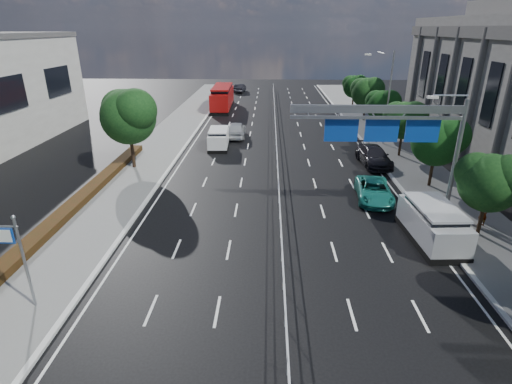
{
  "coord_description": "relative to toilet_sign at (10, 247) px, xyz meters",
  "views": [
    {
      "loc": [
        -0.74,
        -13.43,
        11.0
      ],
      "look_at": [
        -1.41,
        7.32,
        2.4
      ],
      "focal_mm": 28.0,
      "sensor_mm": 36.0,
      "label": 1
    }
  ],
  "objects": [
    {
      "name": "silver_minivan",
      "position": [
        19.25,
        6.37,
        -1.89
      ],
      "size": [
        2.44,
        5.24,
        2.14
      ],
      "rotation": [
        0.0,
        0.0,
        0.05
      ],
      "color": "black",
      "rests_on": "ground"
    },
    {
      "name": "far_tree_e",
      "position": [
        22.2,
        21.98,
        0.61
      ],
      "size": [
        3.63,
        3.38,
        5.13
      ],
      "color": "black",
      "rests_on": "ground"
    },
    {
      "name": "kerb_near",
      "position": [
        1.95,
        0.0,
        -2.87
      ],
      "size": [
        0.25,
        140.0,
        0.15
      ],
      "primitive_type": "cube",
      "color": "silver",
      "rests_on": "ground"
    },
    {
      "name": "far_tree_f",
      "position": [
        22.2,
        29.48,
        0.55
      ],
      "size": [
        3.52,
        3.28,
        5.02
      ],
      "color": "black",
      "rests_on": "ground"
    },
    {
      "name": "parked_car_dark",
      "position": [
        19.25,
        19.66,
        -2.17
      ],
      "size": [
        2.51,
        5.45,
        1.54
      ],
      "primitive_type": "imported",
      "rotation": [
        0.0,
        0.0,
        0.07
      ],
      "color": "black",
      "rests_on": "ground"
    },
    {
      "name": "far_tree_g",
      "position": [
        22.2,
        36.98,
        0.81
      ],
      "size": [
        3.96,
        3.69,
        5.45
      ],
      "color": "black",
      "rests_on": "ground"
    },
    {
      "name": "pedestrian_a",
      "position": [
        22.81,
        8.03,
        -2.04
      ],
      "size": [
        0.62,
        0.46,
        1.54
      ],
      "primitive_type": "imported",
      "rotation": [
        0.0,
        0.0,
        3.31
      ],
      "color": "gray",
      "rests_on": "sidewalk_far"
    },
    {
      "name": "near_tree_back",
      "position": [
        -0.99,
        17.97,
        1.67
      ],
      "size": [
        4.84,
        4.51,
        6.69
      ],
      "color": "black",
      "rests_on": "ground"
    },
    {
      "name": "white_minivan",
      "position": [
        5.32,
        24.46,
        -2.03
      ],
      "size": [
        2.02,
        4.36,
        1.86
      ],
      "rotation": [
        0.0,
        0.0,
        0.04
      ],
      "color": "black",
      "rests_on": "ground"
    },
    {
      "name": "ground",
      "position": [
        10.95,
        0.0,
        -2.94
      ],
      "size": [
        160.0,
        160.0,
        0.0
      ],
      "primitive_type": "plane",
      "color": "black",
      "rests_on": "ground"
    },
    {
      "name": "hedge_near",
      "position": [
        -2.35,
        5.0,
        -2.58
      ],
      "size": [
        1.0,
        36.0,
        0.44
      ],
      "primitive_type": "cube",
      "color": "black",
      "rests_on": "sidewalk_near"
    },
    {
      "name": "near_car_dark",
      "position": [
        4.87,
        60.5,
        -2.2
      ],
      "size": [
        2.02,
        4.63,
        1.48
      ],
      "primitive_type": "imported",
      "rotation": [
        0.0,
        0.0,
        3.04
      ],
      "color": "black",
      "rests_on": "ground"
    },
    {
      "name": "far_tree_c",
      "position": [
        22.2,
        6.98,
        0.48
      ],
      "size": [
        3.52,
        3.28,
        4.94
      ],
      "color": "black",
      "rests_on": "ground"
    },
    {
      "name": "kerb_far",
      "position": [
        19.95,
        0.0,
        -2.87
      ],
      "size": [
        0.25,
        140.0,
        0.15
      ],
      "primitive_type": "cube",
      "color": "silver",
      "rests_on": "ground"
    },
    {
      "name": "far_tree_d",
      "position": [
        22.2,
        14.48,
        0.74
      ],
      "size": [
        3.85,
        3.59,
        5.34
      ],
      "color": "black",
      "rests_on": "ground"
    },
    {
      "name": "sidewalk_near",
      "position": [
        -0.55,
        0.0,
        -2.87
      ],
      "size": [
        5.0,
        140.0,
        0.14
      ],
      "primitive_type": "cube",
      "color": "slate",
      "rests_on": "ground"
    },
    {
      "name": "toilet_sign",
      "position": [
        0.0,
        0.0,
        0.0
      ],
      "size": [
        1.62,
        0.18,
        4.34
      ],
      "color": "gray",
      "rests_on": "ground"
    },
    {
      "name": "near_car_silver",
      "position": [
        6.69,
        28.52,
        -2.11
      ],
      "size": [
        2.01,
        4.91,
        1.67
      ],
      "primitive_type": "imported",
      "rotation": [
        0.0,
        0.0,
        3.15
      ],
      "color": "#A4A6AB",
      "rests_on": "ground"
    },
    {
      "name": "median_fence",
      "position": [
        10.95,
        22.5,
        -2.42
      ],
      "size": [
        0.05,
        85.0,
        1.02
      ],
      "color": "silver",
      "rests_on": "ground"
    },
    {
      "name": "parked_car_teal",
      "position": [
        17.45,
        12.0,
        -2.27
      ],
      "size": [
        2.71,
        5.05,
        1.35
      ],
      "primitive_type": "imported",
      "rotation": [
        0.0,
        0.0,
        -0.1
      ],
      "color": "#197368",
      "rests_on": "ground"
    },
    {
      "name": "streetlight_far",
      "position": [
        21.46,
        26.0,
        2.27
      ],
      "size": [
        2.78,
        2.4,
        9.0
      ],
      "color": "gray",
      "rests_on": "ground"
    },
    {
      "name": "overhead_gantry",
      "position": [
        17.69,
        10.05,
        2.66
      ],
      "size": [
        10.24,
        0.38,
        7.45
      ],
      "color": "gray",
      "rests_on": "ground"
    },
    {
      "name": "far_tree_h",
      "position": [
        22.2,
        44.48,
        0.48
      ],
      "size": [
        3.41,
        3.18,
        4.91
      ],
      "color": "black",
      "rests_on": "ground"
    },
    {
      "name": "pedestrian_b",
      "position": [
        24.35,
        19.79,
        -2.02
      ],
      "size": [
        0.91,
        0.81,
        1.58
      ],
      "primitive_type": "imported",
      "rotation": [
        0.0,
        0.0,
        2.83
      ],
      "color": "gray",
      "rests_on": "sidewalk_far"
    },
    {
      "name": "red_bus",
      "position": [
        3.45,
        44.74,
        -1.26
      ],
      "size": [
        2.76,
        10.85,
        3.23
      ],
      "rotation": [
        0.0,
        0.0,
        0.02
      ],
      "color": "black",
      "rests_on": "ground"
    }
  ]
}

